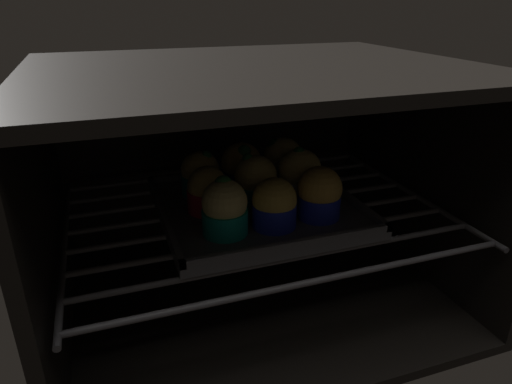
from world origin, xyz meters
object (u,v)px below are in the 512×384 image
(muffin_row0_col2, at_px, (319,194))
(baking_tray, at_px, (256,207))
(muffin_row0_col1, at_px, (272,205))
(muffin_row2_col2, at_px, (283,161))
(muffin_row2_col0, at_px, (200,175))
(muffin_row1_col2, at_px, (300,175))
(muffin_row2_col1, at_px, (241,167))
(muffin_row0_col0, at_px, (225,208))
(muffin_row1_col1, at_px, (255,182))
(muffin_row1_col0, at_px, (208,191))

(muffin_row0_col2, bearing_deg, baking_tray, 135.63)
(muffin_row0_col1, relative_size, muffin_row2_col2, 0.90)
(baking_tray, height_order, muffin_row2_col0, muffin_row2_col0)
(muffin_row1_col2, bearing_deg, muffin_row2_col2, 89.15)
(baking_tray, height_order, muffin_row2_col1, muffin_row2_col1)
(muffin_row0_col0, distance_m, muffin_row1_col1, 0.10)
(muffin_row0_col0, relative_size, muffin_row0_col2, 1.06)
(muffin_row1_col1, bearing_deg, muffin_row1_col2, -0.83)
(muffin_row1_col1, bearing_deg, baking_tray, -30.50)
(muffin_row0_col0, relative_size, muffin_row1_col2, 0.95)
(muffin_row0_col1, xyz_separation_m, muffin_row2_col2, (0.07, 0.14, 0.01))
(muffin_row0_col1, bearing_deg, muffin_row0_col2, 4.49)
(muffin_row0_col1, distance_m, muffin_row1_col0, 0.10)
(muffin_row0_col0, bearing_deg, muffin_row1_col0, 93.33)
(baking_tray, distance_m, muffin_row0_col1, 0.08)
(muffin_row0_col2, height_order, muffin_row2_col0, muffin_row0_col2)
(muffin_row2_col1, bearing_deg, muffin_row0_col2, -63.04)
(muffin_row0_col2, bearing_deg, muffin_row2_col1, 116.96)
(muffin_row0_col1, bearing_deg, muffin_row2_col2, 62.70)
(muffin_row0_col0, xyz_separation_m, muffin_row2_col0, (-0.00, 0.14, -0.00))
(muffin_row1_col2, bearing_deg, muffin_row1_col1, 179.17)
(muffin_row0_col2, bearing_deg, muffin_row2_col0, 135.49)
(muffin_row0_col0, relative_size, muffin_row1_col0, 1.18)
(muffin_row0_col0, xyz_separation_m, muffin_row1_col1, (0.07, 0.07, 0.00))
(baking_tray, relative_size, muffin_row2_col0, 3.95)
(muffin_row0_col1, height_order, muffin_row1_col0, muffin_row0_col1)
(muffin_row1_col0, xyz_separation_m, muffin_row2_col1, (0.07, 0.07, 0.00))
(muffin_row2_col1, bearing_deg, baking_tray, -89.63)
(muffin_row0_col2, xyz_separation_m, muffin_row1_col2, (0.00, 0.07, 0.00))
(muffin_row0_col0, distance_m, muffin_row2_col2, 0.20)
(muffin_row2_col0, xyz_separation_m, muffin_row2_col2, (0.14, 0.00, 0.00))
(muffin_row2_col2, bearing_deg, muffin_row0_col0, -134.60)
(muffin_row1_col2, xyz_separation_m, muffin_row2_col1, (-0.07, 0.07, -0.00))
(muffin_row1_col0, relative_size, muffin_row2_col1, 0.88)
(muffin_row1_col0, xyz_separation_m, muffin_row2_col2, (0.14, 0.07, 0.01))
(muffin_row0_col2, relative_size, muffin_row1_col0, 1.11)
(muffin_row1_col1, height_order, muffin_row2_col2, muffin_row1_col1)
(muffin_row0_col1, bearing_deg, muffin_row1_col2, 45.28)
(muffin_row0_col1, distance_m, muffin_row1_col1, 0.07)
(muffin_row0_col0, relative_size, muffin_row0_col1, 1.14)
(muffin_row0_col2, height_order, muffin_row1_col1, muffin_row1_col1)
(muffin_row1_col0, xyz_separation_m, muffin_row1_col2, (0.14, -0.00, 0.01))
(muffin_row2_col0, relative_size, muffin_row2_col2, 0.94)
(muffin_row1_col0, relative_size, muffin_row2_col2, 0.88)
(muffin_row2_col1, xyz_separation_m, muffin_row2_col2, (0.07, 0.00, 0.00))
(muffin_row0_col1, height_order, muffin_row1_col2, muffin_row1_col2)
(baking_tray, relative_size, muffin_row1_col2, 3.44)
(muffin_row1_col2, relative_size, muffin_row2_col0, 1.15)
(muffin_row0_col2, relative_size, muffin_row2_col2, 0.98)
(muffin_row0_col0, distance_m, muffin_row1_col2, 0.15)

